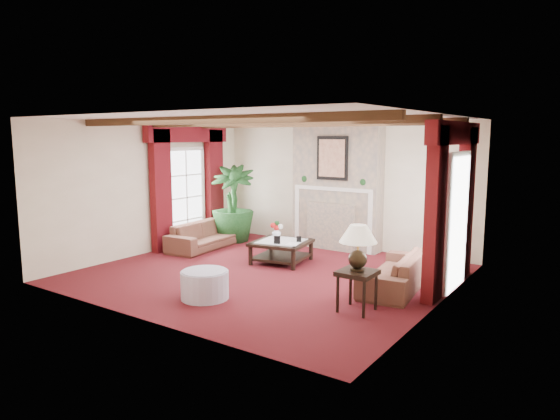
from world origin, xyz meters
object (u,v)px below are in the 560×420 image
Objects in this scene: potted_palm at (233,220)px; sofa_left at (206,231)px; ottoman at (205,285)px; coffee_table at (281,252)px; sofa_right at (396,265)px; side_table at (357,291)px.

sofa_left is at bearing -92.22° from potted_palm.
sofa_left reaches higher than ottoman.
potted_palm is 2.00× the size of coffee_table.
sofa_left is 0.89m from potted_palm.
sofa_right is (4.50, -0.44, 0.00)m from sofa_left.
coffee_table is 2.46m from ottoman.
side_table is (4.46, -1.77, -0.08)m from sofa_left.
sofa_left is 4.53m from sofa_right.
potted_palm is (-4.47, 1.32, 0.12)m from sofa_right.
potted_palm reaches higher than sofa_right.
sofa_left reaches higher than coffee_table.
ottoman reaches higher than coffee_table.
potted_palm is at bearing 144.43° from coffee_table.
ottoman is at bearing -52.35° from sofa_right.
sofa_right is at bearing -16.42° from potted_palm.
ottoman is (-2.15, -2.12, -0.17)m from sofa_right.
sofa_left is 0.99× the size of sofa_right.
sofa_right reaches higher than sofa_left.
coffee_table is (-2.43, 0.32, -0.17)m from sofa_right.
sofa_left is at bearing 158.42° from side_table.
sofa_right reaches higher than ottoman.
ottoman is at bearing -55.96° from potted_palm.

